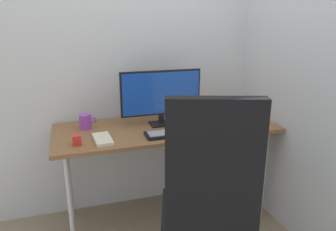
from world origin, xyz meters
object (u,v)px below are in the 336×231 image
at_px(desk_clamp_accessory, 77,140).
at_px(pen_holder, 233,112).
at_px(coffee_mug, 86,122).
at_px(mouse, 218,128).
at_px(keyboard, 175,133).
at_px(office_chair, 209,203).
at_px(notebook, 103,139).
at_px(monitor, 161,95).

bearing_deg(desk_clamp_accessory, pen_holder, 10.63).
bearing_deg(coffee_mug, mouse, -19.91).
xyz_separation_m(keyboard, mouse, (0.31, -0.02, 0.00)).
relative_size(office_chair, mouse, 12.66).
bearing_deg(notebook, pen_holder, 7.96).
xyz_separation_m(office_chair, coffee_mug, (-0.55, 0.88, 0.23)).
xyz_separation_m(keyboard, pen_holder, (0.56, 0.23, 0.03)).
bearing_deg(pen_holder, keyboard, -157.80).
xyz_separation_m(monitor, desk_clamp_accessory, (-0.61, -0.23, -0.19)).
bearing_deg(pen_holder, desk_clamp_accessory, -169.37).
bearing_deg(notebook, monitor, 22.08).
bearing_deg(notebook, mouse, -6.28).
bearing_deg(desk_clamp_accessory, keyboard, -0.43).
height_order(office_chair, coffee_mug, office_chair).
xyz_separation_m(keyboard, coffee_mug, (-0.56, 0.30, 0.04)).
relative_size(monitor, keyboard, 1.47).
xyz_separation_m(monitor, notebook, (-0.45, -0.21, -0.21)).
xyz_separation_m(pen_holder, notebook, (-1.04, -0.20, -0.03)).
bearing_deg(office_chair, mouse, 60.21).
height_order(keyboard, desk_clamp_accessory, desk_clamp_accessory).
bearing_deg(mouse, pen_holder, 56.72).
relative_size(office_chair, pen_holder, 6.92).
distance_m(mouse, notebook, 0.79).
distance_m(keyboard, pen_holder, 0.61).
bearing_deg(coffee_mug, pen_holder, -3.53).
relative_size(mouse, coffee_mug, 0.80).
height_order(office_chair, desk_clamp_accessory, office_chair).
bearing_deg(keyboard, notebook, 177.00).
xyz_separation_m(office_chair, desk_clamp_accessory, (-0.62, 0.58, 0.21)).
distance_m(coffee_mug, desk_clamp_accessory, 0.30).
height_order(mouse, coffee_mug, coffee_mug).
bearing_deg(pen_holder, mouse, -135.41).
bearing_deg(desk_clamp_accessory, coffee_mug, 76.25).
bearing_deg(monitor, office_chair, -88.94).
xyz_separation_m(mouse, desk_clamp_accessory, (-0.95, 0.02, 0.02)).
height_order(mouse, pen_holder, pen_holder).
height_order(keyboard, mouse, mouse).
height_order(keyboard, coffee_mug, coffee_mug).
distance_m(monitor, mouse, 0.47).
xyz_separation_m(monitor, mouse, (0.34, -0.26, -0.21)).
bearing_deg(notebook, keyboard, -6.16).
bearing_deg(keyboard, office_chair, -91.00).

